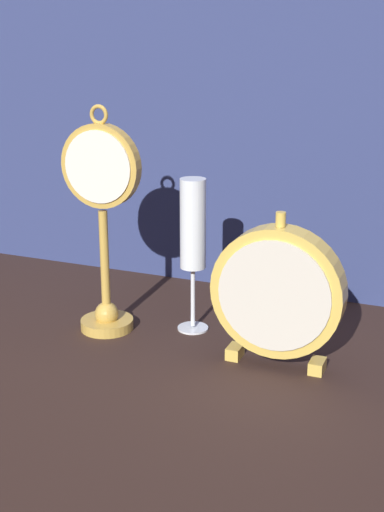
# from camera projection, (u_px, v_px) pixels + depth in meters

# --- Properties ---
(ground_plane) EXTENTS (4.00, 4.00, 0.00)m
(ground_plane) POSITION_uv_depth(u_px,v_px,m) (171.00, 357.00, 1.05)
(ground_plane) COLOR black
(fabric_backdrop_drape) EXTENTS (1.30, 0.01, 0.78)m
(fabric_backdrop_drape) POSITION_uv_depth(u_px,v_px,m) (247.00, 72.00, 1.21)
(fabric_backdrop_drape) COLOR navy
(fabric_backdrop_drape) RESTS_ON ground_plane
(pocket_watch_on_stand) EXTENTS (0.13, 0.08, 0.35)m
(pocket_watch_on_stand) POSITION_uv_depth(u_px,v_px,m) (103.00, 221.00, 1.09)
(pocket_watch_on_stand) COLOR gold
(pocket_watch_on_stand) RESTS_ON ground_plane
(mantel_clock_silver) EXTENTS (0.19, 0.04, 0.23)m
(mantel_clock_silver) POSITION_uv_depth(u_px,v_px,m) (278.00, 293.00, 0.99)
(mantel_clock_silver) COLOR gold
(mantel_clock_silver) RESTS_ON ground_plane
(champagne_flute) EXTENTS (0.05, 0.05, 0.25)m
(champagne_flute) POSITION_uv_depth(u_px,v_px,m) (193.00, 234.00, 1.09)
(champagne_flute) COLOR silver
(champagne_flute) RESTS_ON ground_plane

